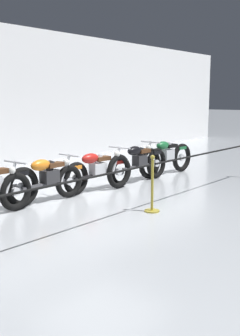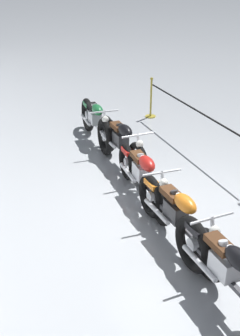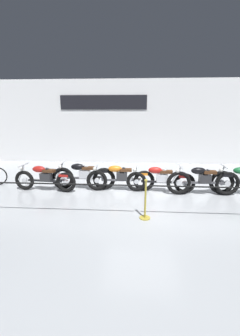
{
  "view_description": "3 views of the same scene",
  "coord_description": "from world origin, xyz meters",
  "px_view_note": "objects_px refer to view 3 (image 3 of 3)",
  "views": [
    {
      "loc": [
        -6.12,
        -5.68,
        2.08
      ],
      "look_at": [
        0.98,
        0.23,
        0.53
      ],
      "focal_mm": 45.0,
      "sensor_mm": 36.0,
      "label": 1
    },
    {
      "loc": [
        -5.13,
        3.32,
        3.79
      ],
      "look_at": [
        0.52,
        1.07,
        0.73
      ],
      "focal_mm": 45.0,
      "sensor_mm": 36.0,
      "label": 2
    },
    {
      "loc": [
        -0.25,
        -6.61,
        2.68
      ],
      "look_at": [
        -0.78,
        1.33,
        0.64
      ],
      "focal_mm": 24.0,
      "sensor_mm": 36.0,
      "label": 3
    }
  ],
  "objects_px": {
    "motorcycle_red_3": "(160,179)",
    "stanchion_far_left": "(90,190)",
    "motorcycle_red_0": "(44,178)",
    "motorcycle_black_4": "(203,181)",
    "stanchion_mid_left": "(145,205)",
    "motorcycle_orange_2": "(120,178)",
    "motorcycle_black_1": "(83,176)"
  },
  "relations": [
    {
      "from": "motorcycle_red_0",
      "to": "motorcycle_red_3",
      "type": "xyz_separation_m",
      "value": [
        3.91,
        0.13,
        -0.0
      ]
    },
    {
      "from": "motorcycle_red_3",
      "to": "stanchion_mid_left",
      "type": "xyz_separation_m",
      "value": [
        -0.57,
        -1.94,
        -0.09
      ]
    },
    {
      "from": "motorcycle_black_1",
      "to": "stanchion_mid_left",
      "type": "relative_size",
      "value": 2.11
    },
    {
      "from": "motorcycle_black_1",
      "to": "motorcycle_orange_2",
      "type": "relative_size",
      "value": 0.95
    },
    {
      "from": "motorcycle_orange_2",
      "to": "motorcycle_red_3",
      "type": "distance_m",
      "value": 1.34
    },
    {
      "from": "stanchion_far_left",
      "to": "motorcycle_red_0",
      "type": "bearing_deg",
      "value": 136.7
    },
    {
      "from": "motorcycle_red_0",
      "to": "motorcycle_black_4",
      "type": "bearing_deg",
      "value": -0.26
    },
    {
      "from": "motorcycle_red_0",
      "to": "motorcycle_black_1",
      "type": "relative_size",
      "value": 0.98
    },
    {
      "from": "motorcycle_red_3",
      "to": "stanchion_mid_left",
      "type": "height_order",
      "value": "stanchion_mid_left"
    },
    {
      "from": "motorcycle_orange_2",
      "to": "motorcycle_red_3",
      "type": "xyz_separation_m",
      "value": [
        1.34,
        -0.06,
        -0.01
      ]
    },
    {
      "from": "motorcycle_black_4",
      "to": "motorcycle_red_3",
      "type": "bearing_deg",
      "value": 173.38
    },
    {
      "from": "motorcycle_orange_2",
      "to": "motorcycle_black_4",
      "type": "distance_m",
      "value": 2.71
    },
    {
      "from": "motorcycle_orange_2",
      "to": "motorcycle_red_3",
      "type": "height_order",
      "value": "motorcycle_orange_2"
    },
    {
      "from": "motorcycle_black_1",
      "to": "motorcycle_black_4",
      "type": "bearing_deg",
      "value": -3.98
    },
    {
      "from": "motorcycle_red_3",
      "to": "stanchion_far_left",
      "type": "relative_size",
      "value": 0.26
    },
    {
      "from": "stanchion_far_left",
      "to": "stanchion_mid_left",
      "type": "relative_size",
      "value": 8.39
    },
    {
      "from": "motorcycle_orange_2",
      "to": "stanchion_mid_left",
      "type": "relative_size",
      "value": 2.21
    },
    {
      "from": "motorcycle_red_3",
      "to": "motorcycle_black_4",
      "type": "relative_size",
      "value": 0.98
    },
    {
      "from": "motorcycle_orange_2",
      "to": "motorcycle_black_4",
      "type": "bearing_deg",
      "value": -4.69
    },
    {
      "from": "motorcycle_orange_2",
      "to": "stanchion_mid_left",
      "type": "height_order",
      "value": "stanchion_mid_left"
    },
    {
      "from": "motorcycle_red_3",
      "to": "stanchion_far_left",
      "type": "height_order",
      "value": "stanchion_far_left"
    },
    {
      "from": "motorcycle_red_0",
      "to": "motorcycle_orange_2",
      "type": "xyz_separation_m",
      "value": [
        2.57,
        0.2,
        0.01
      ]
    },
    {
      "from": "motorcycle_red_0",
      "to": "stanchion_far_left",
      "type": "bearing_deg",
      "value": -43.3
    },
    {
      "from": "motorcycle_red_3",
      "to": "motorcycle_orange_2",
      "type": "bearing_deg",
      "value": 177.26
    },
    {
      "from": "motorcycle_orange_2",
      "to": "motorcycle_red_3",
      "type": "relative_size",
      "value": 1.02
    },
    {
      "from": "motorcycle_black_1",
      "to": "motorcycle_red_3",
      "type": "xyz_separation_m",
      "value": [
        2.64,
        -0.12,
        -0.02
      ]
    },
    {
      "from": "stanchion_far_left",
      "to": "motorcycle_black_4",
      "type": "bearing_deg",
      "value": 28.17
    },
    {
      "from": "motorcycle_red_3",
      "to": "motorcycle_black_4",
      "type": "bearing_deg",
      "value": -6.62
    },
    {
      "from": "motorcycle_red_0",
      "to": "motorcycle_orange_2",
      "type": "relative_size",
      "value": 0.94
    },
    {
      "from": "motorcycle_red_0",
      "to": "motorcycle_orange_2",
      "type": "distance_m",
      "value": 2.57
    },
    {
      "from": "motorcycle_black_4",
      "to": "motorcycle_black_1",
      "type": "bearing_deg",
      "value": 176.02
    },
    {
      "from": "motorcycle_black_1",
      "to": "stanchion_mid_left",
      "type": "xyz_separation_m",
      "value": [
        2.06,
        -2.07,
        -0.12
      ]
    }
  ]
}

